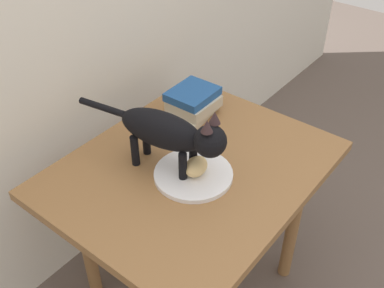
% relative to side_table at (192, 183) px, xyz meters
% --- Properties ---
extents(ground_plane, '(6.00, 6.00, 0.00)m').
position_rel_side_table_xyz_m(ground_plane, '(0.00, 0.00, -0.49)').
color(ground_plane, brown).
extents(side_table, '(0.81, 0.66, 0.56)m').
position_rel_side_table_xyz_m(side_table, '(0.00, 0.00, 0.00)').
color(side_table, olive).
rests_on(side_table, ground).
extents(plate, '(0.23, 0.23, 0.01)m').
position_rel_side_table_xyz_m(plate, '(-0.04, -0.03, 0.08)').
color(plate, white).
rests_on(plate, side_table).
extents(bread_roll, '(0.09, 0.07, 0.05)m').
position_rel_side_table_xyz_m(bread_roll, '(-0.03, -0.04, 0.11)').
color(bread_roll, '#E0BC7A').
rests_on(bread_roll, plate).
extents(cat, '(0.14, 0.48, 0.23)m').
position_rel_side_table_xyz_m(cat, '(-0.05, 0.04, 0.21)').
color(cat, black).
rests_on(cat, side_table).
extents(book_stack, '(0.19, 0.14, 0.09)m').
position_rel_side_table_xyz_m(book_stack, '(0.21, 0.17, 0.12)').
color(book_stack, '#BCB299').
rests_on(book_stack, side_table).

